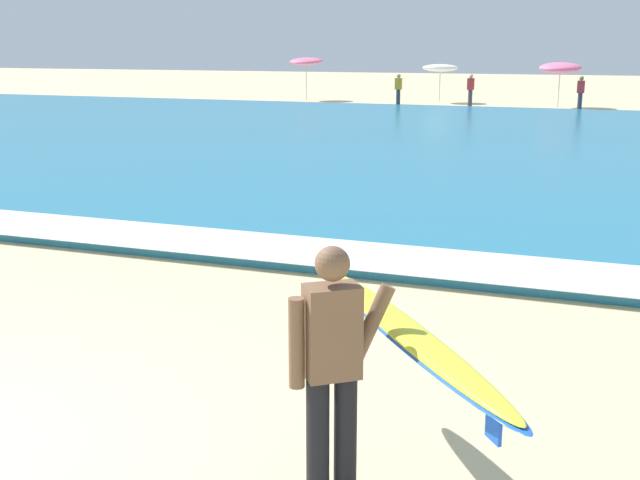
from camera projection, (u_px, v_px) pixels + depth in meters
name	position (u px, v px, depth m)	size (l,w,h in m)	color
sea	(447.00, 143.00, 23.38)	(120.00, 28.00, 0.14)	teal
surf_foam	(261.00, 246.00, 11.16)	(120.00, 1.46, 0.01)	white
surfer_with_board	(369.00, 349.00, 5.00)	(2.03, 2.55, 1.73)	black
beach_umbrella_0	(306.00, 61.00, 42.24)	(1.78, 1.80, 2.32)	beige
beach_umbrella_1	(440.00, 68.00, 40.56)	(1.83, 1.84, 1.98)	beige
beach_umbrella_2	(560.00, 68.00, 37.36)	(1.96, 1.99, 2.18)	beige
beachgoer_near_row_left	(580.00, 93.00, 34.96)	(0.32, 0.20, 1.58)	#383842
beachgoer_near_row_mid	(470.00, 90.00, 37.49)	(0.32, 0.20, 1.58)	#383842
beachgoer_near_row_right	(398.00, 89.00, 37.67)	(0.32, 0.20, 1.58)	#383842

